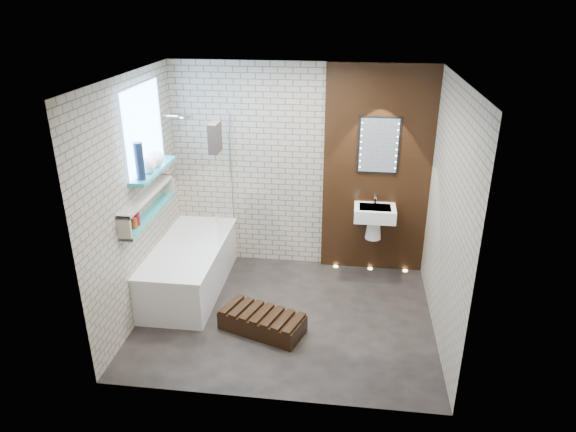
# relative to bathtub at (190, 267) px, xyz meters

# --- Properties ---
(ground) EXTENTS (3.20, 3.20, 0.00)m
(ground) POSITION_rel_bathtub_xyz_m (1.22, -0.45, -0.29)
(ground) COLOR black
(ground) RESTS_ON ground
(room_shell) EXTENTS (3.24, 3.20, 2.60)m
(room_shell) POSITION_rel_bathtub_xyz_m (1.22, -0.45, 1.01)
(room_shell) COLOR #A29980
(room_shell) RESTS_ON ground
(walnut_panel) EXTENTS (1.30, 0.06, 2.60)m
(walnut_panel) POSITION_rel_bathtub_xyz_m (2.17, 0.82, 1.01)
(walnut_panel) COLOR black
(walnut_panel) RESTS_ON ground
(clerestory_window) EXTENTS (0.18, 1.00, 0.94)m
(clerestory_window) POSITION_rel_bathtub_xyz_m (-0.34, -0.10, 1.61)
(clerestory_window) COLOR #7FADE0
(clerestory_window) RESTS_ON room_shell
(display_niche) EXTENTS (0.14, 1.30, 0.26)m
(display_niche) POSITION_rel_bathtub_xyz_m (-0.31, -0.30, 0.91)
(display_niche) COLOR teal
(display_niche) RESTS_ON room_shell
(bathtub) EXTENTS (0.79, 1.74, 0.70)m
(bathtub) POSITION_rel_bathtub_xyz_m (0.00, 0.00, 0.00)
(bathtub) COLOR white
(bathtub) RESTS_ON ground
(bath_screen) EXTENTS (0.01, 0.78, 1.40)m
(bath_screen) POSITION_rel_bathtub_xyz_m (0.35, 0.44, 0.99)
(bath_screen) COLOR white
(bath_screen) RESTS_ON bathtub
(towel) EXTENTS (0.10, 0.25, 0.33)m
(towel) POSITION_rel_bathtub_xyz_m (0.35, 0.16, 1.56)
(towel) COLOR black
(towel) RESTS_ON bath_screen
(shower_head) EXTENTS (0.18, 0.18, 0.02)m
(shower_head) POSITION_rel_bathtub_xyz_m (-0.08, 0.50, 1.71)
(shower_head) COLOR silver
(shower_head) RESTS_ON room_shell
(washbasin) EXTENTS (0.50, 0.36, 0.58)m
(washbasin) POSITION_rel_bathtub_xyz_m (2.17, 0.62, 0.50)
(washbasin) COLOR white
(washbasin) RESTS_ON walnut_panel
(led_mirror) EXTENTS (0.50, 0.02, 0.70)m
(led_mirror) POSITION_rel_bathtub_xyz_m (2.17, 0.78, 1.36)
(led_mirror) COLOR black
(led_mirror) RESTS_ON walnut_panel
(walnut_step) EXTENTS (0.96, 0.67, 0.20)m
(walnut_step) POSITION_rel_bathtub_xyz_m (1.00, -0.75, -0.19)
(walnut_step) COLOR black
(walnut_step) RESTS_ON ground
(niche_bottles) EXTENTS (0.06, 0.14, 0.13)m
(niche_bottles) POSITION_rel_bathtub_xyz_m (-0.31, -0.65, 0.87)
(niche_bottles) COLOR #A84719
(niche_bottles) RESTS_ON display_niche
(sill_vases) EXTENTS (0.19, 0.55, 0.39)m
(sill_vases) POSITION_rel_bathtub_xyz_m (-0.28, -0.22, 1.37)
(sill_vases) COLOR white
(sill_vases) RESTS_ON clerestory_window
(floor_uplights) EXTENTS (0.96, 0.06, 0.01)m
(floor_uplights) POSITION_rel_bathtub_xyz_m (2.17, 0.75, -0.29)
(floor_uplights) COLOR #FFD899
(floor_uplights) RESTS_ON ground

